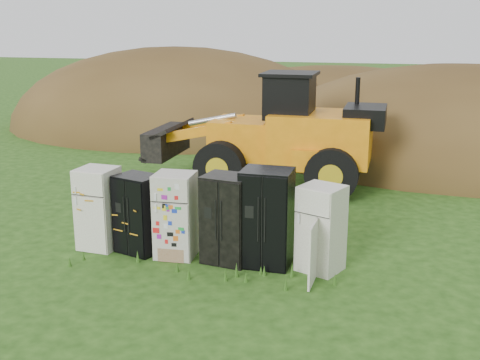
{
  "coord_description": "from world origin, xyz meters",
  "views": [
    {
      "loc": [
        3.53,
        -11.03,
        4.74
      ],
      "look_at": [
        0.2,
        2.0,
        1.16
      ],
      "focal_mm": 45.0,
      "sensor_mm": 36.0,
      "label": 1
    }
  ],
  "objects": [
    {
      "name": "wheel_loader",
      "position": [
        -0.17,
        5.91,
        1.66
      ],
      "size": [
        6.91,
        2.87,
        3.33
      ],
      "primitive_type": null,
      "rotation": [
        0.0,
        0.0,
        -0.01
      ],
      "color": "orange",
      "rests_on": "ground"
    },
    {
      "name": "fridge_open_door",
      "position": [
        2.33,
        -0.02,
        0.85
      ],
      "size": [
        0.99,
        0.96,
        1.7
      ],
      "primitive_type": null,
      "rotation": [
        0.0,
        0.0,
        -0.4
      ],
      "color": "white",
      "rests_on": "ground"
    },
    {
      "name": "dirt_mound_right",
      "position": [
        5.93,
        11.49,
        0.0
      ],
      "size": [
        15.14,
        11.1,
        6.56
      ],
      "primitive_type": "ellipsoid",
      "color": "#473217",
      "rests_on": "ground"
    },
    {
      "name": "fridge_black_side",
      "position": [
        -1.48,
        0.01,
        0.83
      ],
      "size": [
        1.03,
        0.92,
        1.66
      ],
      "primitive_type": null,
      "rotation": [
        0.0,
        0.0,
        -0.31
      ],
      "color": "black",
      "rests_on": "ground"
    },
    {
      "name": "dirt_mound_back",
      "position": [
        0.8,
        18.38,
        0.0
      ],
      "size": [
        16.18,
        10.79,
        5.27
      ],
      "primitive_type": "ellipsoid",
      "color": "#473217",
      "rests_on": "ground"
    },
    {
      "name": "fridge_sticker",
      "position": [
        -0.64,
        -0.04,
        0.88
      ],
      "size": [
        0.82,
        0.77,
        1.76
      ],
      "primitive_type": null,
      "rotation": [
        0.0,
        0.0,
        0.05
      ],
      "color": "beige",
      "rests_on": "ground"
    },
    {
      "name": "dirt_mound_left",
      "position": [
        -6.07,
        14.77,
        0.0
      ],
      "size": [
        15.68,
        11.76,
        7.24
      ],
      "primitive_type": "ellipsoid",
      "color": "#473217",
      "rests_on": "ground"
    },
    {
      "name": "fridge_leftmost",
      "position": [
        -2.39,
        0.02,
        0.88
      ],
      "size": [
        0.83,
        0.8,
        1.75
      ],
      "primitive_type": null,
      "rotation": [
        0.0,
        0.0,
        -0.08
      ],
      "color": "white",
      "rests_on": "ground"
    },
    {
      "name": "ground",
      "position": [
        0.0,
        0.0,
        0.0
      ],
      "size": [
        120.0,
        120.0,
        0.0
      ],
      "primitive_type": "plane",
      "color": "#204311",
      "rests_on": "ground"
    },
    {
      "name": "fridge_dark_mid",
      "position": [
        0.46,
        -0.04,
        0.9
      ],
      "size": [
        1.03,
        0.89,
        1.79
      ],
      "primitive_type": null,
      "rotation": [
        0.0,
        0.0,
        -0.17
      ],
      "color": "black",
      "rests_on": "ground"
    },
    {
      "name": "fridge_black_right",
      "position": [
        1.26,
        -0.01,
        0.98
      ],
      "size": [
        0.99,
        0.83,
        1.95
      ],
      "primitive_type": null,
      "rotation": [
        0.0,
        0.0,
        -0.02
      ],
      "color": "black",
      "rests_on": "ground"
    }
  ]
}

